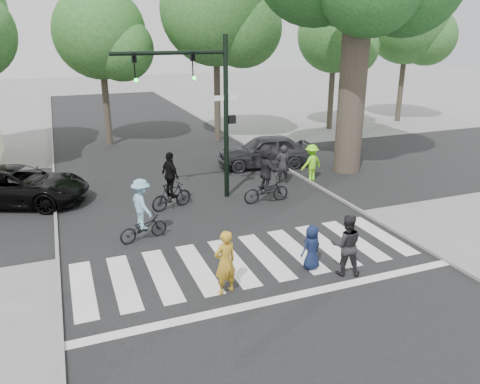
# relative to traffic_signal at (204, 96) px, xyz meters

# --- Properties ---
(ground) EXTENTS (120.00, 120.00, 0.00)m
(ground) POSITION_rel_traffic_signal_xyz_m (-0.35, -6.20, -3.90)
(ground) COLOR gray
(ground) RESTS_ON ground
(road_stem) EXTENTS (10.00, 70.00, 0.01)m
(road_stem) POSITION_rel_traffic_signal_xyz_m (-0.35, -1.20, -3.90)
(road_stem) COLOR black
(road_stem) RESTS_ON ground
(road_cross) EXTENTS (70.00, 10.00, 0.01)m
(road_cross) POSITION_rel_traffic_signal_xyz_m (-0.35, 1.80, -3.89)
(road_cross) COLOR black
(road_cross) RESTS_ON ground
(curb_left) EXTENTS (0.10, 70.00, 0.10)m
(curb_left) POSITION_rel_traffic_signal_xyz_m (-5.40, -1.20, -3.85)
(curb_left) COLOR gray
(curb_left) RESTS_ON ground
(curb_right) EXTENTS (0.10, 70.00, 0.10)m
(curb_right) POSITION_rel_traffic_signal_xyz_m (4.70, -1.20, -3.85)
(curb_right) COLOR gray
(curb_right) RESTS_ON ground
(crosswalk) EXTENTS (10.00, 3.85, 0.01)m
(crosswalk) POSITION_rel_traffic_signal_xyz_m (-0.35, -5.54, -3.89)
(crosswalk) COLOR silver
(crosswalk) RESTS_ON ground
(traffic_signal) EXTENTS (4.45, 0.29, 6.00)m
(traffic_signal) POSITION_rel_traffic_signal_xyz_m (0.00, 0.00, 0.00)
(traffic_signal) COLOR black
(traffic_signal) RESTS_ON ground
(bg_tree_2) EXTENTS (5.04, 4.80, 8.40)m
(bg_tree_2) POSITION_rel_traffic_signal_xyz_m (-2.11, 10.42, 1.88)
(bg_tree_2) COLOR brown
(bg_tree_2) RESTS_ON ground
(bg_tree_3) EXTENTS (6.30, 6.00, 10.20)m
(bg_tree_3) POSITION_rel_traffic_signal_xyz_m (3.95, 9.07, 3.04)
(bg_tree_3) COLOR brown
(bg_tree_3) RESTS_ON ground
(bg_tree_4) EXTENTS (4.83, 4.60, 8.15)m
(bg_tree_4) POSITION_rel_traffic_signal_xyz_m (11.88, 9.93, 1.73)
(bg_tree_4) COLOR brown
(bg_tree_4) RESTS_ON ground
(bg_tree_5) EXTENTS (5.67, 5.40, 9.30)m
(bg_tree_5) POSITION_rel_traffic_signal_xyz_m (17.92, 10.50, 2.46)
(bg_tree_5) COLOR brown
(bg_tree_5) RESTS_ON ground
(pedestrian_woman) EXTENTS (0.68, 0.53, 1.65)m
(pedestrian_woman) POSITION_rel_traffic_signal_xyz_m (-1.58, -6.62, -3.08)
(pedestrian_woman) COLOR #BB8D24
(pedestrian_woman) RESTS_ON ground
(pedestrian_child) EXTENTS (0.69, 0.53, 1.25)m
(pedestrian_child) POSITION_rel_traffic_signal_xyz_m (1.00, -6.29, -3.28)
(pedestrian_child) COLOR #131D3E
(pedestrian_child) RESTS_ON ground
(pedestrian_adult) EXTENTS (1.00, 0.91, 1.68)m
(pedestrian_adult) POSITION_rel_traffic_signal_xyz_m (1.68, -6.88, -3.06)
(pedestrian_adult) COLOR black
(pedestrian_adult) RESTS_ON ground
(cyclist_left) EXTENTS (1.64, 1.12, 1.96)m
(cyclist_left) POSITION_rel_traffic_signal_xyz_m (-2.89, -2.83, -3.05)
(cyclist_left) COLOR black
(cyclist_left) RESTS_ON ground
(cyclist_mid) EXTENTS (1.68, 1.06, 2.11)m
(cyclist_mid) POSITION_rel_traffic_signal_xyz_m (-1.46, -0.53, -3.03)
(cyclist_mid) COLOR black
(cyclist_mid) RESTS_ON ground
(cyclist_right) EXTENTS (1.78, 1.66, 2.24)m
(cyclist_right) POSITION_rel_traffic_signal_xyz_m (2.00, -1.14, -2.90)
(cyclist_right) COLOR black
(cyclist_right) RESTS_ON ground
(car_suv) EXTENTS (5.57, 4.11, 1.41)m
(car_suv) POSITION_rel_traffic_signal_xyz_m (-6.61, 2.04, -3.20)
(car_suv) COLOR black
(car_suv) RESTS_ON ground
(car_grey) EXTENTS (4.66, 2.41, 1.51)m
(car_grey) POSITION_rel_traffic_signal_xyz_m (3.95, 3.32, -3.14)
(car_grey) COLOR #313036
(car_grey) RESTS_ON ground
(bystander_hivis) EXTENTS (1.13, 0.80, 1.58)m
(bystander_hivis) POSITION_rel_traffic_signal_xyz_m (4.89, 0.60, -3.11)
(bystander_hivis) COLOR #88FF21
(bystander_hivis) RESTS_ON ground
(bystander_dark) EXTENTS (0.66, 0.50, 1.63)m
(bystander_dark) POSITION_rel_traffic_signal_xyz_m (3.62, 0.74, -3.09)
(bystander_dark) COLOR black
(bystander_dark) RESTS_ON ground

